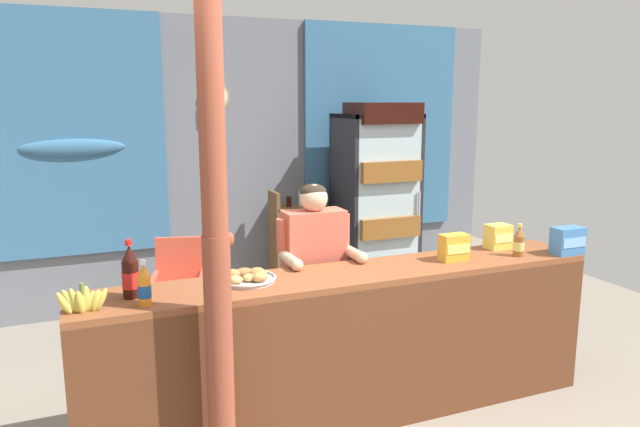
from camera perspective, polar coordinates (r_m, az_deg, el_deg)
ground_plane at (r=4.75m, az=-1.46°, el=-14.56°), size 7.91×7.91×0.00m
back_wall_curtained at (r=6.10m, az=-7.74°, el=5.31°), size 5.76×0.22×2.82m
stall_counter at (r=3.78m, az=3.64°, el=-11.63°), size 3.35×0.50×0.98m
timber_post at (r=3.00m, az=-9.93°, el=-3.13°), size 0.16×0.14×2.76m
drink_fridge at (r=6.04m, az=5.45°, el=1.92°), size 0.76×0.67×2.01m
bottle_shelf_rack at (r=6.04m, az=-2.37°, el=-2.96°), size 0.48×0.28×1.14m
plastic_lawn_chair at (r=5.29m, az=-13.30°, el=-6.40°), size 0.54×0.54×0.86m
shopkeeper at (r=4.09m, az=-0.55°, el=-4.76°), size 0.53×0.42×1.48m
soda_bottle_cola at (r=3.40m, az=-17.69°, el=-5.47°), size 0.09×0.09×0.32m
soda_bottle_orange_soda at (r=3.27m, az=-16.47°, el=-6.68°), size 0.07×0.07×0.24m
soda_bottle_iced_tea at (r=4.31m, az=18.51°, el=-2.64°), size 0.07×0.07×0.23m
snack_box_choco_powder at (r=4.08m, az=12.69°, el=-3.18°), size 0.19×0.11×0.18m
snack_box_instant_noodle at (r=4.48m, az=16.67°, el=-2.13°), size 0.17×0.13×0.18m
snack_box_biscuit at (r=4.48m, az=22.62°, el=-2.42°), size 0.22×0.13×0.19m
pastry_tray at (r=3.57m, az=-6.95°, el=-6.08°), size 0.34×0.34×0.07m
banana_bunch at (r=3.27m, az=-21.75°, el=-7.77°), size 0.27×0.06×0.16m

